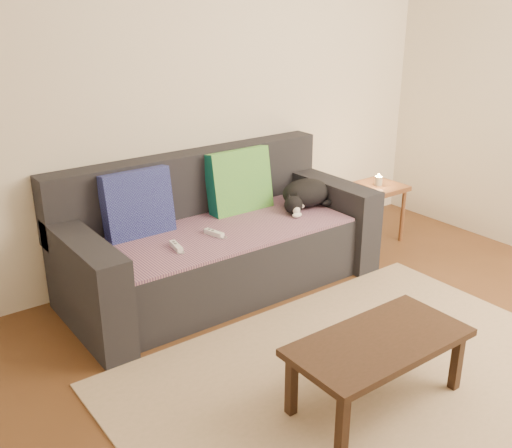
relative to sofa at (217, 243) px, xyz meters
name	(u,v)px	position (x,y,z in m)	size (l,w,h in m)	color
ground	(391,399)	(0.00, -1.57, -0.31)	(4.50, 4.50, 0.00)	brown
back_wall	(179,87)	(0.00, 0.43, 0.99)	(4.50, 0.04, 2.60)	beige
sofa	(217,243)	(0.00, 0.00, 0.00)	(2.10, 0.94, 0.87)	#232328
throw_blanket	(225,230)	(0.00, -0.09, 0.12)	(1.66, 0.74, 0.02)	#452A4E
cushion_navy	(138,206)	(-0.48, 0.17, 0.32)	(0.45, 0.11, 0.45)	#15124F
cushion_green	(239,184)	(0.30, 0.17, 0.32)	(0.48, 0.12, 0.48)	#0C5247
cat	(305,194)	(0.71, -0.07, 0.23)	(0.47, 0.35, 0.20)	black
wii_remote_a	(176,246)	(-0.42, -0.19, 0.15)	(0.15, 0.04, 0.03)	white
wii_remote_b	(214,233)	(-0.12, -0.14, 0.15)	(0.15, 0.04, 0.03)	white
side_table	(377,195)	(1.47, -0.08, 0.07)	(0.37, 0.37, 0.46)	brown
candle	(379,180)	(1.47, -0.08, 0.19)	(0.06, 0.06, 0.09)	beige
rug	(369,383)	(0.00, -1.42, -0.30)	(2.50, 1.80, 0.01)	tan
coffee_table	(379,347)	(-0.08, -1.54, 0.00)	(0.90, 0.45, 0.36)	black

